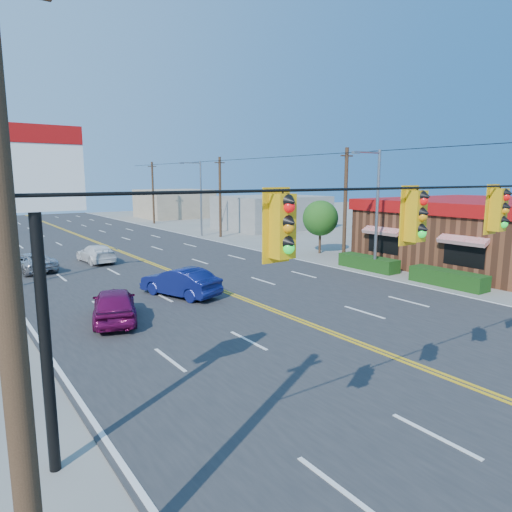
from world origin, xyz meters
TOP-DOWN VIEW (x-y plane):
  - ground at (0.00, 0.00)m, footprint 160.00×160.00m
  - road at (0.00, 20.00)m, footprint 20.00×120.00m
  - kfc at (19.90, 12.00)m, footprint 16.30×12.40m
  - pizza_hut_sign at (-11.00, 4.00)m, footprint 1.90×0.30m
  - streetlight_se at (10.79, 14.00)m, footprint 2.55×0.25m
  - streetlight_ne at (10.79, 38.00)m, footprint 2.55×0.25m
  - utility_pole_near at (12.20, 18.00)m, footprint 0.28×0.28m
  - utility_pole_mid at (12.20, 36.00)m, footprint 0.28×0.28m
  - utility_pole_far at (12.20, 54.00)m, footprint 0.28×0.28m
  - tree_kfc_rear at (13.50, 22.00)m, footprint 2.94×2.94m
  - bld_east_mid at (22.00, 40.00)m, footprint 12.00×10.00m
  - bld_east_far at (19.00, 62.00)m, footprint 10.00×10.00m
  - car_magenta at (-6.62, 13.36)m, footprint 3.03×4.75m
  - car_blue at (-2.39, 15.64)m, footprint 3.06×4.85m
  - car_white at (-3.13, 28.19)m, footprint 2.08×4.58m
  - car_silver at (-7.66, 27.27)m, footprint 2.89×4.87m

SIDE VIEW (x-z plane):
  - ground at x=0.00m, z-range 0.00..0.00m
  - road at x=0.00m, z-range 0.00..0.06m
  - car_silver at x=-7.66m, z-range 0.00..1.27m
  - car_white at x=-3.13m, z-range 0.00..1.30m
  - car_magenta at x=-6.62m, z-range 0.00..1.51m
  - car_blue at x=-2.39m, z-range 0.00..1.51m
  - bld_east_mid at x=22.00m, z-range 0.00..4.00m
  - bld_east_far at x=19.00m, z-range 0.00..4.40m
  - kfc at x=19.90m, z-range 0.03..4.73m
  - tree_kfc_rear at x=13.50m, z-range 0.73..5.14m
  - utility_pole_near at x=12.20m, z-range 0.00..8.40m
  - utility_pole_mid at x=12.20m, z-range 0.00..8.40m
  - utility_pole_far at x=12.20m, z-range 0.00..8.40m
  - streetlight_se at x=10.79m, z-range 0.51..8.51m
  - streetlight_ne at x=10.79m, z-range 0.51..8.51m
  - pizza_hut_sign at x=-11.00m, z-range 1.76..8.61m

